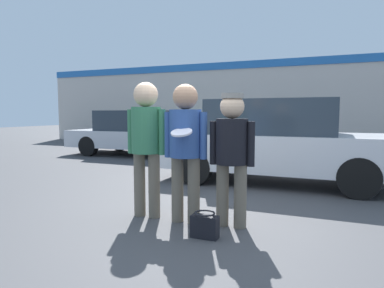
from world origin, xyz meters
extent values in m
plane|color=#3F3F42|center=(0.00, 0.00, 0.00)|extent=(56.00, 56.00, 0.00)
cube|color=beige|center=(0.00, 10.18, 1.75)|extent=(24.00, 0.18, 3.49)
cube|color=#2666B2|center=(0.00, 10.07, 3.34)|extent=(24.00, 0.04, 0.30)
cylinder|color=#665B4C|center=(-0.89, -0.03, 0.42)|extent=(0.15, 0.15, 0.84)
cylinder|color=#665B4C|center=(-0.67, -0.03, 0.42)|extent=(0.15, 0.15, 0.84)
cylinder|color=#33724C|center=(-0.78, -0.03, 1.14)|extent=(0.38, 0.38, 0.60)
cylinder|color=#33724C|center=(-1.01, -0.03, 1.12)|extent=(0.09, 0.09, 0.58)
cylinder|color=#33724C|center=(-0.55, -0.03, 1.12)|extent=(0.09, 0.09, 0.58)
sphere|color=#DBB28E|center=(-0.78, -0.03, 1.60)|extent=(0.32, 0.32, 0.32)
cylinder|color=#665B4C|center=(-0.32, -0.07, 0.41)|extent=(0.15, 0.15, 0.82)
cylinder|color=#665B4C|center=(-0.10, -0.07, 0.41)|extent=(0.15, 0.15, 0.82)
cylinder|color=#2D4C8C|center=(-0.21, -0.07, 1.11)|extent=(0.39, 0.39, 0.58)
cylinder|color=#2D4C8C|center=(-0.45, -0.07, 1.09)|extent=(0.09, 0.09, 0.57)
cylinder|color=#2D4C8C|center=(0.02, -0.07, 1.09)|extent=(0.09, 0.09, 0.57)
sphere|color=tan|center=(-0.21, -0.07, 1.56)|extent=(0.31, 0.31, 0.31)
cylinder|color=silver|center=(-0.14, -0.34, 1.14)|extent=(0.25, 0.24, 0.10)
cylinder|color=#665B4C|center=(0.25, 0.00, 0.38)|extent=(0.15, 0.15, 0.76)
cylinder|color=#665B4C|center=(0.47, 0.00, 0.38)|extent=(0.15, 0.15, 0.76)
cylinder|color=black|center=(0.36, 0.00, 1.03)|extent=(0.38, 0.38, 0.54)
cylinder|color=black|center=(0.13, 0.00, 1.01)|extent=(0.09, 0.09, 0.52)
cylinder|color=black|center=(0.58, 0.00, 1.01)|extent=(0.09, 0.09, 0.52)
sphere|color=#DBB28E|center=(0.36, 0.00, 1.44)|extent=(0.28, 0.28, 0.28)
cylinder|color=gray|center=(0.36, 0.00, 1.56)|extent=(0.26, 0.26, 0.06)
cube|color=silver|center=(0.44, 2.89, 0.62)|extent=(4.54, 1.82, 0.68)
cube|color=#28333D|center=(0.35, 2.89, 1.29)|extent=(2.36, 1.56, 0.66)
cylinder|color=black|center=(1.85, 3.70, 0.33)|extent=(0.67, 0.22, 0.67)
cylinder|color=black|center=(1.85, 2.08, 0.33)|extent=(0.67, 0.22, 0.67)
cylinder|color=black|center=(-0.96, 3.70, 0.33)|extent=(0.67, 0.22, 0.67)
cylinder|color=black|center=(-0.96, 2.08, 0.33)|extent=(0.67, 0.22, 0.67)
cube|color=silver|center=(-4.27, 5.69, 0.54)|extent=(4.75, 1.93, 0.54)
cube|color=#28333D|center=(-4.36, 5.69, 1.13)|extent=(2.47, 1.66, 0.64)
cylinder|color=black|center=(-2.80, 6.56, 0.32)|extent=(0.63, 0.22, 0.63)
cylinder|color=black|center=(-2.80, 4.82, 0.32)|extent=(0.63, 0.22, 0.63)
cylinder|color=black|center=(-5.74, 6.56, 0.32)|extent=(0.63, 0.22, 0.63)
cylinder|color=black|center=(-5.74, 4.82, 0.32)|extent=(0.63, 0.22, 0.63)
sphere|color=#387A3D|center=(-4.13, 9.45, 0.54)|extent=(1.08, 1.08, 1.08)
cube|color=black|center=(0.20, -0.47, 0.12)|extent=(0.30, 0.14, 0.24)
torus|color=black|center=(0.20, -0.47, 0.27)|extent=(0.23, 0.23, 0.02)
camera|label=1|loc=(1.47, -3.89, 1.36)|focal=32.00mm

